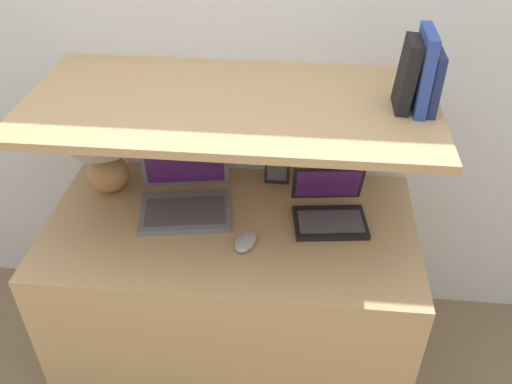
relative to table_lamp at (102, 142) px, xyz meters
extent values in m
cube|color=silver|center=(0.49, 0.25, 0.27)|extent=(6.00, 0.05, 2.40)
cube|color=tan|center=(0.49, -0.16, -0.57)|extent=(1.30, 0.70, 0.72)
cube|color=silver|center=(0.49, 0.21, -0.36)|extent=(1.30, 0.04, 1.14)
cube|color=tan|center=(0.49, -0.09, 0.22)|extent=(1.30, 0.63, 0.03)
ellipsoid|color=#B27A4C|center=(0.00, 0.00, -0.13)|extent=(0.16, 0.16, 0.14)
cylinder|color=tan|center=(0.00, 0.00, -0.04)|extent=(0.02, 0.02, 0.05)
cone|color=#B2AD99|center=(0.00, 0.00, 0.06)|extent=(0.24, 0.24, 0.15)
cube|color=slate|center=(0.32, -0.12, -0.20)|extent=(0.35, 0.28, 0.02)
cube|color=#47474C|center=(0.32, -0.13, -0.19)|extent=(0.30, 0.20, 0.00)
cube|color=slate|center=(0.29, 0.01, -0.08)|extent=(0.33, 0.10, 0.22)
cube|color=#4C1E60|center=(0.30, 0.01, -0.08)|extent=(0.29, 0.09, 0.19)
cube|color=black|center=(0.83, -0.13, -0.20)|extent=(0.27, 0.20, 0.02)
cube|color=#47474C|center=(0.83, -0.14, -0.19)|extent=(0.24, 0.15, 0.00)
cube|color=black|center=(0.82, -0.02, -0.11)|extent=(0.26, 0.08, 0.16)
cube|color=#4C1E60|center=(0.82, -0.03, -0.11)|extent=(0.23, 0.07, 0.14)
ellipsoid|color=#99999E|center=(0.55, -0.27, -0.19)|extent=(0.09, 0.13, 0.03)
cube|color=black|center=(0.63, 0.12, -0.14)|extent=(0.09, 0.06, 0.13)
cube|color=#59595B|center=(0.63, 0.09, -0.14)|extent=(0.08, 0.00, 0.09)
cube|color=navy|center=(1.09, -0.09, 0.33)|extent=(0.03, 0.14, 0.19)
cube|color=#284293|center=(1.06, -0.09, 0.36)|extent=(0.03, 0.16, 0.24)
cube|color=black|center=(1.02, -0.09, 0.35)|extent=(0.05, 0.13, 0.22)
camera|label=1|loc=(0.72, -1.61, 1.03)|focal=38.00mm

